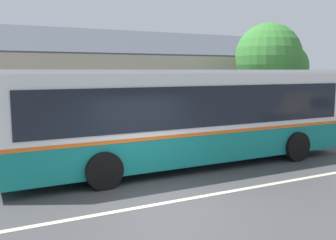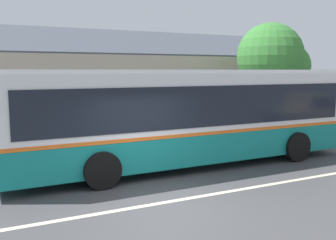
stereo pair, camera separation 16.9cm
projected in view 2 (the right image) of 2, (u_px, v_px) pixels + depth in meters
ground_plane at (163, 203)px, 8.74m from camera, size 300.00×300.00×0.00m
sidewalk_far at (95, 151)px, 14.07m from camera, size 60.00×3.00×0.15m
lane_divider_stripe at (163, 203)px, 8.74m from camera, size 60.00×0.16×0.01m
community_building at (94, 89)px, 21.58m from camera, size 22.73×8.70×6.44m
transit_bus at (187, 114)px, 12.07m from camera, size 11.72×2.82×3.10m
street_tree_primary at (274, 59)px, 18.16m from camera, size 3.45×3.21×5.36m
bus_stop_sign at (300, 102)px, 16.99m from camera, size 0.36×0.07×2.40m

